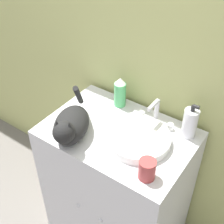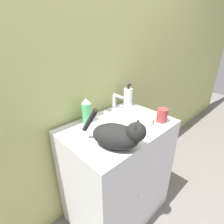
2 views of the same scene
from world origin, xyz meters
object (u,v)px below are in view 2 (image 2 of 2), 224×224
Objects in this scene: soap_bottle at (128,97)px; cup at (162,115)px; spray_bottle at (87,111)px; cat at (119,135)px.

soap_bottle is 1.98× the size of cup.
cup is (0.38, -0.36, -0.04)m from spray_bottle.
soap_bottle is 0.36m from cup.
spray_bottle reaches higher than cup.
cat is 3.73× the size of cup.
cat is at bearing -97.84° from spray_bottle.
cat is at bearing 179.09° from cup.
soap_bottle reaches higher than spray_bottle.
cat is 1.88× the size of soap_bottle.
soap_bottle reaches higher than cup.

